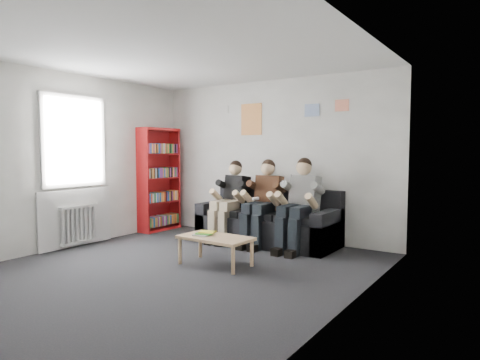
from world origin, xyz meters
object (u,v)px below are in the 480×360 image
(coffee_table, at_px, (215,240))
(person_right, at_px, (298,205))
(sofa, at_px, (269,224))
(person_middle, at_px, (262,203))
(bookshelf, at_px, (160,179))
(person_left, at_px, (230,201))

(coffee_table, relative_size, person_right, 0.68)
(sofa, relative_size, coffee_table, 2.38)
(person_middle, bearing_deg, bookshelf, 173.23)
(bookshelf, xyz_separation_m, coffee_table, (2.37, -1.41, -0.63))
(person_right, bearing_deg, person_middle, -176.96)
(sofa, distance_m, person_middle, 0.42)
(sofa, distance_m, bookshelf, 2.37)
(sofa, height_order, bookshelf, bookshelf)
(person_left, height_order, person_middle, person_middle)
(person_middle, height_order, person_right, person_right)
(bookshelf, relative_size, person_middle, 1.41)
(coffee_table, bearing_deg, person_left, 118.10)
(sofa, bearing_deg, bookshelf, -176.15)
(sofa, distance_m, coffee_table, 1.57)
(person_right, bearing_deg, coffee_table, -108.42)
(bookshelf, xyz_separation_m, person_middle, (2.28, -0.05, -0.28))
(bookshelf, distance_m, person_left, 1.67)
(coffee_table, distance_m, person_left, 1.58)
(bookshelf, bearing_deg, person_middle, 0.45)
(bookshelf, distance_m, coffee_table, 2.83)
(sofa, bearing_deg, person_middle, -90.00)
(sofa, relative_size, person_middle, 1.66)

